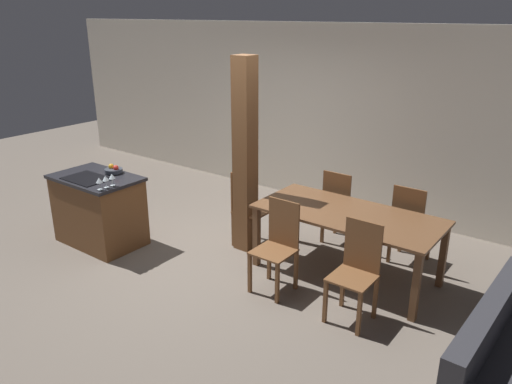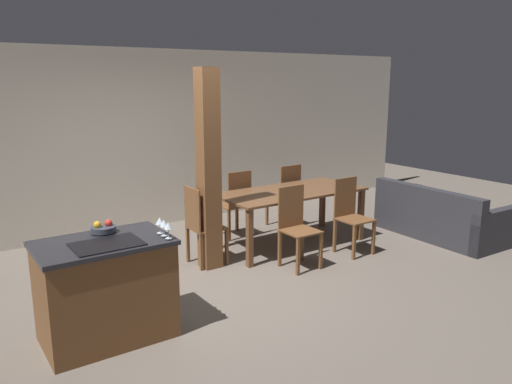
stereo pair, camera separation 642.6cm
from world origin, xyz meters
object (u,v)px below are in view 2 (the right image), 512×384
(kitchen_island, at_px, (106,290))
(wine_glass_far, at_px, (160,221))
(wine_glass_middle, at_px, (164,224))
(couch, at_px, (441,218))
(dining_chair_near_right, at_px, (351,214))
(dining_chair_far_left, at_px, (236,203))
(wine_glass_near, at_px, (168,226))
(fruit_bowl, at_px, (103,228))
(dining_chair_near_left, at_px, (296,226))
(timber_post, at_px, (209,171))
(dining_chair_far_right, at_px, (286,195))
(dining_table, at_px, (291,197))
(dining_chair_head_end, at_px, (201,225))

(kitchen_island, distance_m, wine_glass_far, 0.75)
(wine_glass_middle, relative_size, couch, 0.08)
(dining_chair_near_right, height_order, dining_chair_far_left, same)
(wine_glass_middle, bearing_deg, dining_chair_far_left, 45.26)
(wine_glass_near, bearing_deg, couch, 5.85)
(fruit_bowl, xyz_separation_m, dining_chair_near_left, (2.40, 0.21, -0.43))
(wine_glass_far, xyz_separation_m, timber_post, (1.11, 1.11, 0.17))
(wine_glass_near, bearing_deg, fruit_bowl, 128.29)
(couch, bearing_deg, dining_chair_far_left, 58.42)
(dining_chair_far_right, bearing_deg, dining_chair_near_left, 56.60)
(dining_chair_near_left, distance_m, dining_chair_near_right, 0.91)
(kitchen_island, bearing_deg, dining_chair_near_right, 7.24)
(dining_chair_near_left, xyz_separation_m, dining_chair_far_right, (0.91, 1.39, 0.00))
(dining_table, relative_size, dining_chair_near_left, 2.06)
(dining_chair_near_right, xyz_separation_m, timber_post, (-1.80, 0.57, 0.68))
(kitchen_island, bearing_deg, couch, 2.01)
(dining_table, bearing_deg, kitchen_island, -159.05)
(dining_chair_far_left, xyz_separation_m, dining_chair_head_end, (-0.94, -0.69, 0.00))
(fruit_bowl, distance_m, dining_chair_near_left, 2.44)
(dining_table, height_order, dining_chair_head_end, dining_chair_head_end)
(timber_post, bearing_deg, kitchen_island, -147.82)
(dining_chair_head_end, distance_m, couch, 3.57)
(dining_table, relative_size, dining_chair_head_end, 2.06)
(dining_chair_near_left, relative_size, couch, 0.54)
(dining_chair_near_left, bearing_deg, dining_chair_far_left, 90.00)
(fruit_bowl, distance_m, wine_glass_far, 0.53)
(dining_chair_head_end, bearing_deg, wine_glass_near, 143.11)
(dining_chair_far_left, bearing_deg, kitchen_island, 36.24)
(couch, bearing_deg, dining_table, 66.79)
(dining_chair_near_left, relative_size, dining_chair_far_left, 1.00)
(dining_chair_near_right, bearing_deg, wine_glass_far, -169.53)
(timber_post, bearing_deg, dining_chair_head_end, 114.84)
(wine_glass_near, bearing_deg, dining_chair_far_right, 35.86)
(dining_chair_near_right, height_order, timber_post, timber_post)
(dining_chair_near_right, height_order, dining_chair_head_end, same)
(fruit_bowl, relative_size, dining_chair_near_right, 0.22)
(kitchen_island, relative_size, dining_table, 0.55)
(wine_glass_near, height_order, timber_post, timber_post)
(fruit_bowl, distance_m, dining_chair_near_right, 3.35)
(fruit_bowl, height_order, wine_glass_middle, wine_glass_middle)
(wine_glass_middle, xyz_separation_m, dining_table, (2.45, 1.32, -0.35))
(dining_chair_head_end, bearing_deg, couch, -105.45)
(wine_glass_middle, relative_size, dining_chair_near_left, 0.15)
(timber_post, bearing_deg, dining_chair_far_right, 24.33)
(wine_glass_far, distance_m, couch, 4.56)
(dining_table, xyz_separation_m, timber_post, (-1.34, -0.12, 0.52))
(dining_chair_near_right, bearing_deg, dining_table, 123.40)
(dining_table, distance_m, dining_chair_far_right, 0.85)
(dining_chair_head_end, height_order, timber_post, timber_post)
(fruit_bowl, bearing_deg, dining_chair_near_right, 3.58)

